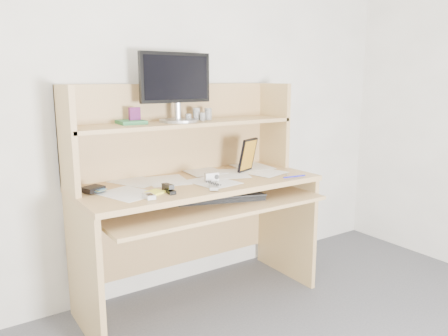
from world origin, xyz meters
TOP-DOWN VIEW (x-y plane):
  - back_wall at (0.00, 1.80)m, footprint 3.60×0.04m
  - desk at (0.00, 1.56)m, footprint 1.40×0.70m
  - paper_clutter at (0.00, 1.48)m, footprint 1.32×0.54m
  - keyboard at (0.08, 1.38)m, footprint 0.53×0.34m
  - tv_remote at (-0.02, 1.29)m, footprint 0.12×0.16m
  - flip_phone at (-0.40, 1.28)m, footprint 0.05×0.08m
  - stapler at (-0.26, 1.34)m, footprint 0.05×0.13m
  - wallet at (-0.59, 1.55)m, footprint 0.13×0.12m
  - sticky_note_pad at (-0.33, 1.36)m, footprint 0.10×0.10m
  - digital_camera at (0.05, 1.41)m, footprint 0.08×0.05m
  - game_case at (0.38, 1.51)m, footprint 0.14×0.07m
  - blue_pen at (0.51, 1.22)m, footprint 0.15×0.03m
  - card_box at (-0.29, 1.68)m, footprint 0.07×0.03m
  - shelf_book at (-0.31, 1.70)m, footprint 0.15×0.20m
  - chip_stack_a at (0.12, 1.62)m, footprint 0.05×0.05m
  - chip_stack_b at (0.17, 1.65)m, footprint 0.05×0.05m
  - chip_stack_c at (0.03, 1.64)m, footprint 0.04×0.04m
  - chip_stack_d at (0.10, 1.67)m, footprint 0.05×0.05m
  - monitor at (-0.04, 1.66)m, footprint 0.46×0.23m

SIDE VIEW (x-z plane):
  - keyboard at x=0.08m, z-range 0.65..0.68m
  - desk at x=0.00m, z-range 0.04..1.34m
  - paper_clutter at x=0.00m, z-range 0.75..0.76m
  - sticky_note_pad at x=-0.33m, z-range 0.75..0.76m
  - blue_pen at x=0.51m, z-range 0.76..0.76m
  - tv_remote at x=-0.02m, z-range 0.76..0.77m
  - flip_phone at x=-0.40m, z-range 0.76..0.78m
  - wallet at x=-0.59m, z-range 0.76..0.78m
  - stapler at x=-0.26m, z-range 0.76..0.80m
  - digital_camera at x=0.05m, z-range 0.76..0.80m
  - game_case at x=0.38m, z-range 0.76..0.97m
  - shelf_book at x=-0.31m, z-range 1.08..1.10m
  - chip_stack_c at x=0.03m, z-range 1.08..1.12m
  - chip_stack_a at x=0.12m, z-range 1.08..1.13m
  - chip_stack_b at x=0.17m, z-range 1.08..1.15m
  - chip_stack_d at x=0.10m, z-range 1.08..1.16m
  - card_box at x=-0.29m, z-range 1.08..1.17m
  - back_wall at x=0.00m, z-range 0.00..2.50m
  - monitor at x=-0.04m, z-range 1.09..1.49m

